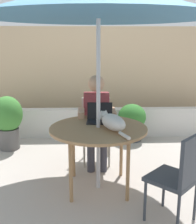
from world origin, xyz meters
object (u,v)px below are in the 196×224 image
(chair_occupied, at_px, (96,125))
(potted_plant_near_fence, at_px, (8,119))
(chair_empty, at_px, (181,172))
(laptop, at_px, (100,116))
(person_seated, at_px, (96,116))
(cat, at_px, (112,122))
(patio_table, at_px, (98,132))
(potted_plant_by_chair, at_px, (132,120))

(chair_occupied, xyz_separation_m, potted_plant_near_fence, (-1.37, 0.49, -0.04))
(chair_empty, distance_m, potted_plant_near_fence, 2.91)
(laptop, bearing_deg, chair_occupied, 92.58)
(person_seated, height_order, laptop, person_seated)
(cat, bearing_deg, chair_occupied, 99.24)
(chair_empty, height_order, laptop, laptop)
(chair_occupied, height_order, person_seated, person_seated)
(person_seated, bearing_deg, cat, -78.83)
(chair_occupied, distance_m, chair_empty, 1.69)
(chair_occupied, xyz_separation_m, chair_empty, (0.72, -1.54, 0.00))
(person_seated, xyz_separation_m, cat, (0.15, -0.74, 0.12))
(chair_occupied, bearing_deg, laptop, -87.42)
(person_seated, bearing_deg, chair_empty, -62.55)
(cat, bearing_deg, patio_table, 150.83)
(cat, bearing_deg, chair_empty, -48.23)
(patio_table, xyz_separation_m, cat, (0.15, -0.08, 0.14))
(chair_occupied, height_order, cat, cat)
(patio_table, distance_m, potted_plant_by_chair, 1.79)
(patio_table, distance_m, person_seated, 0.66)
(laptop, xyz_separation_m, potted_plant_by_chair, (0.61, 1.39, -0.45))
(person_seated, relative_size, cat, 1.99)
(potted_plant_by_chair, bearing_deg, laptop, -113.78)
(chair_occupied, height_order, potted_plant_by_chair, chair_occupied)
(laptop, bearing_deg, chair_empty, -54.52)
(cat, relative_size, potted_plant_by_chair, 0.98)
(patio_table, xyz_separation_m, chair_occupied, (0.00, 0.82, -0.15))
(chair_empty, bearing_deg, chair_occupied, 115.00)
(chair_empty, distance_m, potted_plant_by_chair, 2.37)
(laptop, height_order, potted_plant_by_chair, laptop)
(chair_empty, distance_m, cat, 0.90)
(laptop, xyz_separation_m, potted_plant_near_fence, (-1.39, 1.06, -0.32))
(patio_table, relative_size, chair_empty, 1.22)
(cat, xyz_separation_m, potted_plant_by_chair, (0.49, 1.72, -0.47))
(chair_occupied, height_order, potted_plant_near_fence, chair_occupied)
(cat, relative_size, potted_plant_near_fence, 0.73)
(laptop, xyz_separation_m, cat, (0.12, -0.33, 0.02))
(chair_occupied, bearing_deg, cat, -80.76)
(patio_table, relative_size, potted_plant_near_fence, 1.28)
(patio_table, bearing_deg, laptop, 84.13)
(potted_plant_near_fence, bearing_deg, chair_occupied, -19.77)
(chair_empty, xyz_separation_m, potted_plant_by_chair, (-0.08, 2.36, -0.17))
(person_seated, distance_m, potted_plant_near_fence, 1.53)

